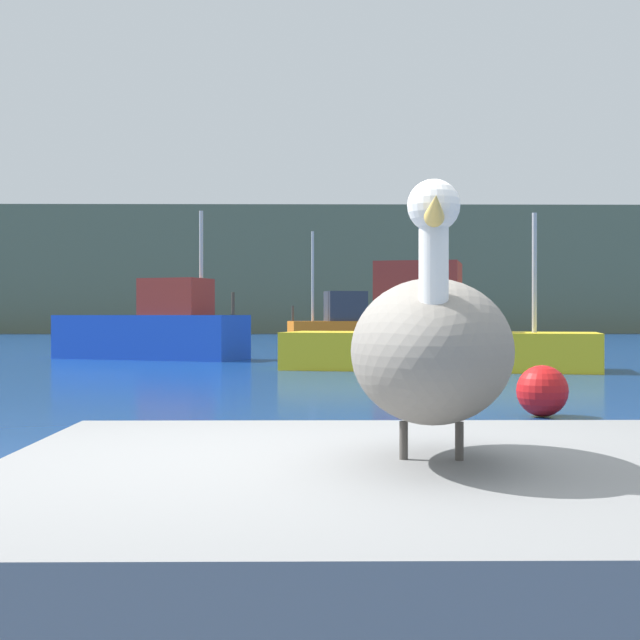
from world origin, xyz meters
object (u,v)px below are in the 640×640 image
Objects in this scene: fishing_boat_blue at (155,330)px; mooring_buoy at (542,391)px; fishing_boat_yellow at (434,336)px; pelican at (432,348)px; fishing_boat_orange at (345,326)px.

fishing_boat_blue is 18.60m from mooring_buoy.
fishing_boat_yellow reaches higher than mooring_buoy.
fishing_boat_blue reaches higher than fishing_boat_yellow.
pelican is 1.86× the size of mooring_buoy.
fishing_boat_yellow is at bearing -13.18° from fishing_boat_blue.
fishing_boat_orange is at bearing 85.29° from fishing_boat_blue.
pelican is at bearing 75.10° from fishing_boat_orange.
pelican is 0.24× the size of fishing_boat_orange.
fishing_boat_yellow is 18.83m from fishing_boat_orange.
fishing_boat_blue is at bearing 115.91° from mooring_buoy.
mooring_buoy is (-0.01, -10.97, -0.50)m from fishing_boat_yellow.
pelican is at bearing -84.67° from fishing_boat_yellow.
fishing_boat_blue is 14.58m from fishing_boat_orange.
mooring_buoy is (1.54, -29.73, -0.55)m from fishing_boat_orange.
mooring_buoy is at bearing -76.95° from fishing_boat_yellow.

